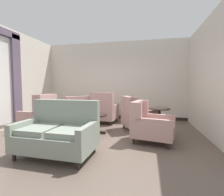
{
  "coord_description": "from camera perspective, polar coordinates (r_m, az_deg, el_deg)",
  "views": [
    {
      "loc": [
        1.36,
        -3.81,
        1.31
      ],
      "look_at": [
        0.33,
        0.89,
        0.97
      ],
      "focal_mm": 26.49,
      "sensor_mm": 36.0,
      "label": 1
    }
  ],
  "objects": [
    {
      "name": "wall_right",
      "position": [
        4.91,
        30.51,
        6.32
      ],
      "size": [
        0.08,
        4.01,
        3.1
      ],
      "primitive_type": "cube",
      "color": "silver",
      "rests_on": "ground"
    },
    {
      "name": "armchair_foreground_right",
      "position": [
        5.01,
        8.24,
        -6.11
      ],
      "size": [
        1.12,
        1.08,
        1.01
      ],
      "rotation": [
        0.0,
        0.0,
        2.04
      ],
      "color": "tan",
      "rests_on": "ground"
    },
    {
      "name": "coffee_table",
      "position": [
        4.67,
        -6.45,
        -6.94
      ],
      "size": [
        0.78,
        0.78,
        0.53
      ],
      "color": "black",
      "rests_on": "ground"
    },
    {
      "name": "armchair_near_sideboard",
      "position": [
        5.93,
        -12.53,
        -4.71
      ],
      "size": [
        1.19,
        1.19,
        0.98
      ],
      "rotation": [
        0.0,
        0.0,
        4.02
      ],
      "color": "tan",
      "rests_on": "ground"
    },
    {
      "name": "armchair_back_corner",
      "position": [
        4.04,
        12.86,
        -8.96
      ],
      "size": [
        1.06,
        0.94,
        0.95
      ],
      "rotation": [
        0.0,
        0.0,
        7.64
      ],
      "color": "tan",
      "rests_on": "ground"
    },
    {
      "name": "settee",
      "position": [
        3.37,
        -18.16,
        -11.48
      ],
      "size": [
        1.46,
        0.92,
        1.03
      ],
      "rotation": [
        0.0,
        0.0,
        -0.03
      ],
      "color": "gray",
      "rests_on": "ground"
    },
    {
      "name": "ground",
      "position": [
        4.25,
        -7.18,
        -13.9
      ],
      "size": [
        8.06,
        8.06,
        0.0
      ],
      "primitive_type": "plane",
      "color": "brown"
    },
    {
      "name": "porcelain_vase",
      "position": [
        4.6,
        -5.9,
        -3.77
      ],
      "size": [
        0.15,
        0.15,
        0.35
      ],
      "color": "beige",
      "rests_on": "coffee_table"
    },
    {
      "name": "wall_back",
      "position": [
        6.82,
        0.83,
        6.07
      ],
      "size": [
        5.91,
        0.08,
        3.1
      ],
      "primitive_type": "cube",
      "color": "silver",
      "rests_on": "ground"
    },
    {
      "name": "armchair_far_left",
      "position": [
        5.88,
        -2.69,
        -4.31
      ],
      "size": [
        0.89,
        0.95,
        1.1
      ],
      "rotation": [
        0.0,
        0.0,
        3.05
      ],
      "color": "tan",
      "rests_on": "ground"
    },
    {
      "name": "baseboard_back",
      "position": [
        6.87,
        0.73,
        -6.43
      ],
      "size": [
        5.75,
        0.03,
        0.12
      ],
      "primitive_type": "cube",
      "color": "black",
      "rests_on": "ground"
    },
    {
      "name": "side_table",
      "position": [
        4.65,
        16.01,
        -6.86
      ],
      "size": [
        0.55,
        0.55,
        0.73
      ],
      "color": "black",
      "rests_on": "ground"
    },
    {
      "name": "wall_left",
      "position": [
        6.31,
        -30.02,
        5.7
      ],
      "size": [
        0.08,
        4.01,
        3.1
      ],
      "primitive_type": "cube",
      "color": "silver",
      "rests_on": "ground"
    },
    {
      "name": "armchair_beside_settee",
      "position": [
        5.16,
        -23.44,
        -5.78
      ],
      "size": [
        0.82,
        0.78,
        1.09
      ],
      "rotation": [
        0.0,
        0.0,
        4.67
      ],
      "color": "tan",
      "rests_on": "ground"
    }
  ]
}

